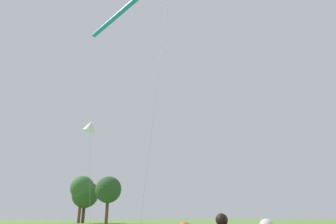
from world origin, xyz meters
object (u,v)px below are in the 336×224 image
(tree_oak_left, at_px, (108,190))
(tree_broad_distant, at_px, (85,194))
(tree_oak_right, at_px, (82,188))
(small_kite_diamond_red, at_px, (90,126))

(tree_oak_left, distance_m, tree_broad_distant, 10.83)
(tree_oak_right, bearing_deg, tree_oak_left, -72.80)
(tree_oak_left, height_order, tree_oak_right, tree_oak_right)
(tree_oak_left, distance_m, tree_oak_right, 10.32)
(tree_broad_distant, xyz_separation_m, tree_oak_right, (-1.18, -0.86, 1.39))
(tree_broad_distant, relative_size, tree_oak_right, 0.91)
(tree_oak_left, height_order, tree_broad_distant, tree_broad_distant)
(tree_broad_distant, bearing_deg, tree_oak_right, -144.07)
(tree_broad_distant, bearing_deg, small_kite_diamond_red, -106.02)
(tree_oak_right, bearing_deg, small_kite_diamond_red, -105.01)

